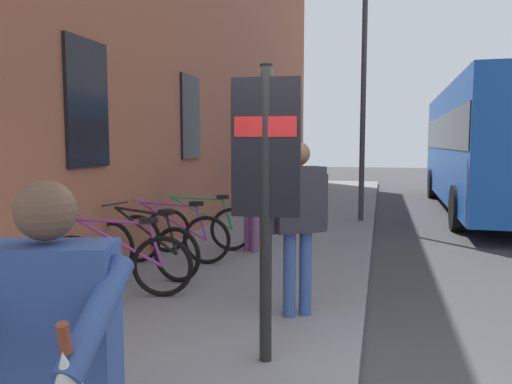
% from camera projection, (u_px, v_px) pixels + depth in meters
% --- Properties ---
extents(ground, '(60.00, 60.00, 0.00)m').
position_uv_depth(ground, '(427.00, 246.00, 9.28)').
color(ground, '#38383A').
extents(sidewalk_pavement, '(24.00, 3.50, 0.12)m').
position_uv_depth(sidewalk_pavement, '(299.00, 221.00, 11.87)').
color(sidewalk_pavement, slate).
rests_on(sidewalk_pavement, ground).
extents(station_facade, '(22.00, 0.65, 8.92)m').
position_uv_depth(station_facade, '(228.00, 44.00, 12.89)').
color(station_facade, '#9E563D').
rests_on(station_facade, ground).
extents(bicycle_by_door, '(0.56, 1.74, 0.97)m').
position_uv_depth(bicycle_by_door, '(118.00, 264.00, 5.79)').
color(bicycle_by_door, black).
rests_on(bicycle_by_door, sidewalk_pavement).
extents(bicycle_end_of_row, '(0.55, 1.74, 0.97)m').
position_uv_depth(bicycle_end_of_row, '(145.00, 249.00, 6.62)').
color(bicycle_end_of_row, black).
rests_on(bicycle_end_of_row, sidewalk_pavement).
extents(bicycle_far_end, '(0.48, 1.76, 0.97)m').
position_uv_depth(bicycle_far_end, '(172.00, 237.00, 7.40)').
color(bicycle_far_end, black).
rests_on(bicycle_far_end, sidewalk_pavement).
extents(bicycle_mid_rack, '(0.72, 1.69, 0.97)m').
position_uv_depth(bicycle_mid_rack, '(201.00, 228.00, 8.21)').
color(bicycle_mid_rack, black).
rests_on(bicycle_mid_rack, sidewalk_pavement).
extents(transit_info_sign, '(0.12, 0.55, 2.40)m').
position_uv_depth(transit_info_sign, '(266.00, 167.00, 3.96)').
color(transit_info_sign, black).
rests_on(transit_info_sign, sidewalk_pavement).
extents(city_bus, '(10.54, 2.78, 3.35)m').
position_uv_depth(city_bus, '(490.00, 142.00, 13.55)').
color(city_bus, '#1951B2').
rests_on(city_bus, ground).
extents(pedestrian_crossing_street, '(0.51, 0.57, 1.80)m').
position_uv_depth(pedestrian_crossing_street, '(298.00, 211.00, 5.08)').
color(pedestrian_crossing_street, '#334C8C').
rests_on(pedestrian_crossing_street, sidewalk_pavement).
extents(pedestrian_near_bus, '(0.52, 0.56, 1.79)m').
position_uv_depth(pedestrian_near_bus, '(251.00, 185.00, 8.15)').
color(pedestrian_near_bus, '#723F72').
rests_on(pedestrian_near_bus, sidewalk_pavement).
extents(pedestrian_by_facade, '(0.23, 0.59, 1.54)m').
position_uv_depth(pedestrian_by_facade, '(273.00, 184.00, 10.22)').
color(pedestrian_by_facade, '#B2A599').
rests_on(pedestrian_by_facade, sidewalk_pavement).
extents(tourist_with_hotdogs, '(0.66, 0.65, 1.66)m').
position_uv_depth(tourist_with_hotdogs, '(49.00, 353.00, 1.82)').
color(tourist_with_hotdogs, '#4C724C').
rests_on(tourist_with_hotdogs, sidewalk_pavement).
extents(street_lamp, '(0.28, 0.28, 5.30)m').
position_uv_depth(street_lamp, '(364.00, 83.00, 11.21)').
color(street_lamp, '#333338').
rests_on(street_lamp, sidewalk_pavement).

